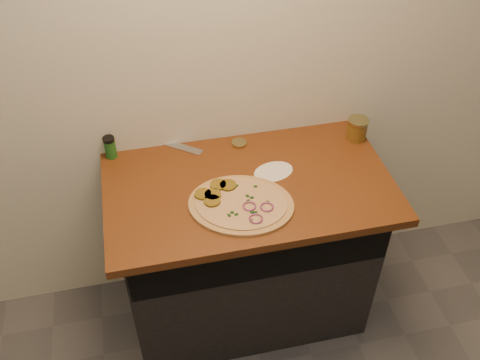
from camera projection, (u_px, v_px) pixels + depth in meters
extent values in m
cube|color=beige|center=(231.00, 47.00, 2.16)|extent=(4.00, 0.02, 2.70)
cube|color=black|center=(246.00, 251.00, 2.56)|extent=(1.10, 0.60, 0.86)
cube|color=#612C12|center=(249.00, 186.00, 2.24)|extent=(1.20, 0.70, 0.04)
cylinder|color=tan|center=(241.00, 205.00, 2.12)|extent=(0.52, 0.52, 0.01)
cylinder|color=beige|center=(241.00, 203.00, 2.11)|extent=(0.45, 0.45, 0.01)
cylinder|color=brown|center=(212.00, 201.00, 2.11)|extent=(0.07, 0.07, 0.01)
cylinder|color=brown|center=(218.00, 185.00, 2.18)|extent=(0.07, 0.07, 0.01)
cylinder|color=brown|center=(213.00, 195.00, 2.14)|extent=(0.07, 0.07, 0.01)
cylinder|color=brown|center=(203.00, 194.00, 2.14)|extent=(0.07, 0.07, 0.01)
cylinder|color=brown|center=(228.00, 185.00, 2.18)|extent=(0.07, 0.07, 0.01)
torus|color=#732B58|center=(267.00, 207.00, 2.09)|extent=(0.06, 0.06, 0.01)
torus|color=#732B58|center=(249.00, 206.00, 2.09)|extent=(0.06, 0.06, 0.01)
torus|color=#732B58|center=(256.00, 219.00, 2.04)|extent=(0.06, 0.06, 0.01)
cube|color=black|center=(255.00, 212.00, 2.07)|extent=(0.02, 0.01, 0.00)
cube|color=black|center=(247.00, 196.00, 2.14)|extent=(0.02, 0.02, 0.00)
cube|color=black|center=(252.00, 198.00, 2.13)|extent=(0.02, 0.01, 0.00)
cube|color=black|center=(252.00, 212.00, 2.07)|extent=(0.02, 0.01, 0.00)
cube|color=black|center=(236.00, 185.00, 2.18)|extent=(0.02, 0.02, 0.00)
cube|color=black|center=(236.00, 214.00, 2.06)|extent=(0.02, 0.01, 0.00)
cube|color=black|center=(234.00, 187.00, 2.18)|extent=(0.02, 0.02, 0.00)
cube|color=black|center=(252.00, 221.00, 2.04)|extent=(0.01, 0.02, 0.00)
cube|color=black|center=(232.00, 212.00, 2.07)|extent=(0.02, 0.01, 0.00)
cube|color=black|center=(267.00, 202.00, 2.11)|extent=(0.02, 0.02, 0.00)
cube|color=black|center=(249.00, 201.00, 2.12)|extent=(0.01, 0.02, 0.00)
cube|color=black|center=(256.00, 186.00, 2.18)|extent=(0.02, 0.01, 0.00)
cube|color=black|center=(229.00, 215.00, 2.06)|extent=(0.01, 0.02, 0.00)
cube|color=#B7BAC1|center=(181.00, 147.00, 2.40)|extent=(0.19, 0.16, 0.00)
cube|color=black|center=(154.00, 138.00, 2.44)|extent=(0.10, 0.09, 0.02)
cylinder|color=tan|center=(239.00, 143.00, 2.41)|extent=(0.08, 0.08, 0.01)
cylinder|color=maroon|center=(357.00, 130.00, 2.43)|extent=(0.09, 0.09, 0.09)
cylinder|color=tan|center=(358.00, 121.00, 2.39)|extent=(0.09, 0.09, 0.01)
cylinder|color=#1D591C|center=(110.00, 149.00, 2.33)|extent=(0.05, 0.05, 0.09)
cylinder|color=black|center=(108.00, 139.00, 2.29)|extent=(0.05, 0.05, 0.02)
cylinder|color=silver|center=(273.00, 172.00, 2.28)|extent=(0.21, 0.21, 0.00)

